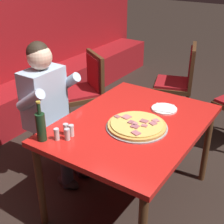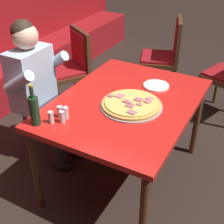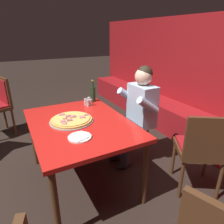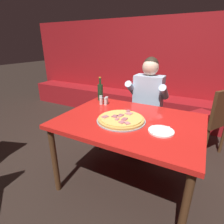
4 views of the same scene
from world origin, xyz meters
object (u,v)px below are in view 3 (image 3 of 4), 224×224
Objects in this scene: shaker_parmesan at (86,102)px; shaker_red_pepper_flakes at (88,103)px; diner_seated_blue_shirt at (136,112)px; shaker_black_pepper at (91,103)px; shaker_oregano at (89,101)px; pizza at (71,120)px; beer_bottle at (93,94)px; plate_white_paper at (80,137)px; main_dining_table at (80,129)px; dining_chair_near_right at (202,147)px.

shaker_red_pepper_flakes is at bearing 10.58° from shaker_parmesan.
shaker_black_pepper is at bearing -126.00° from diner_seated_blue_shirt.
shaker_parmesan is at bearing -57.40° from shaker_oregano.
beer_bottle reaches higher than pizza.
shaker_parmesan is at bearing 155.70° from plate_white_paper.
diner_seated_blue_shirt reaches higher than main_dining_table.
shaker_red_pepper_flakes is (0.15, -0.13, -0.07)m from beer_bottle.
plate_white_paper is 1.23m from dining_chair_near_right.
dining_chair_near_right reaches higher than shaker_black_pepper.
diner_seated_blue_shirt reaches higher than shaker_red_pepper_flakes.
shaker_parmesan is at bearing -126.59° from diner_seated_blue_shirt.
beer_bottle reaches higher than plate_white_paper.
shaker_red_pepper_flakes is at bearing 153.45° from plate_white_paper.
shaker_parmesan is 1.45m from dining_chair_near_right.
pizza is at bearing -40.03° from shaker_oregano.
shaker_black_pepper is at bearing 48.49° from shaker_parmesan.
shaker_black_pepper is (-0.36, 0.37, 0.02)m from pizza.
shaker_parmesan is (0.10, -0.14, -0.07)m from beer_bottle.
shaker_black_pepper is 0.09× the size of dining_chair_near_right.
beer_bottle is 0.23× the size of diner_seated_blue_shirt.
shaker_oregano is (0.06, -0.08, -0.07)m from beer_bottle.
beer_bottle is 3.40× the size of shaker_red_pepper_flakes.
plate_white_paper is 0.82m from shaker_red_pepper_flakes.
pizza is at bearing -88.52° from diner_seated_blue_shirt.
diner_seated_blue_shirt reaches higher than pizza.
dining_chair_near_right is at bearing 33.41° from shaker_parmesan.
main_dining_table is at bearing -31.31° from shaker_oregano.
shaker_red_pepper_flakes is 1.39m from dining_chair_near_right.
shaker_black_pepper is at bearing 144.60° from main_dining_table.
pizza is 0.49× the size of dining_chair_near_right.
main_dining_table is 6.29× the size of plate_white_paper.
shaker_black_pepper is 0.04m from shaker_red_pepper_flakes.
pizza is 5.30× the size of shaker_oregano.
shaker_black_pepper reaches higher than pizza.
shaker_oregano is at bearing -149.54° from dining_chair_near_right.
beer_bottle is 0.31× the size of dining_chair_near_right.
diner_seated_blue_shirt reaches higher than shaker_parmesan.
beer_bottle reaches higher than shaker_oregano.
shaker_parmesan is (-0.05, -0.05, 0.00)m from shaker_black_pepper.
shaker_black_pepper is 1.00× the size of shaker_parmesan.
main_dining_table is 2.90× the size of pizza.
pizza reaches higher than plate_white_paper.
beer_bottle is at bearing 124.66° from shaker_oregano.
diner_seated_blue_shirt is 1.36× the size of dining_chair_near_right.
shaker_red_pepper_flakes is at bearing 148.05° from main_dining_table.
pizza is 0.36× the size of diner_seated_blue_shirt.
dining_chair_near_right is at bearing 18.15° from diner_seated_blue_shirt.
plate_white_paper is 2.44× the size of shaker_red_pepper_flakes.
dining_chair_near_right is (0.78, 1.10, -0.22)m from pizza.
diner_seated_blue_shirt reaches higher than dining_chair_near_right.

